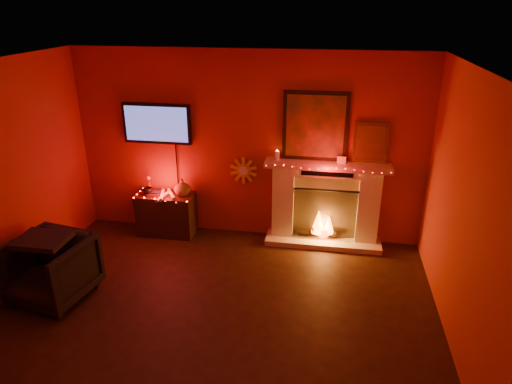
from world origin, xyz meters
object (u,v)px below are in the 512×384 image
at_px(tv, 157,124).
at_px(armchair, 51,269).
at_px(console_table, 167,212).
at_px(fireplace, 325,196).
at_px(sunburst_clock, 243,171).

height_order(tv, armchair, tv).
bearing_deg(console_table, armchair, -113.38).
relative_size(fireplace, armchair, 2.58).
xyz_separation_m(fireplace, sunburst_clock, (-1.19, 0.09, 0.28)).
bearing_deg(armchair, console_table, 77.16).
xyz_separation_m(tv, armchair, (-0.65, -1.98, -1.26)).
distance_m(sunburst_clock, armchair, 2.83).
bearing_deg(sunburst_clock, tv, -178.76).
height_order(fireplace, tv, fireplace).
xyz_separation_m(sunburst_clock, console_table, (-1.13, -0.22, -0.64)).
height_order(sunburst_clock, console_table, sunburst_clock).
bearing_deg(fireplace, tv, 178.50).
relative_size(tv, sunburst_clock, 3.10).
bearing_deg(tv, console_table, -58.19).
distance_m(tv, sunburst_clock, 1.41).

